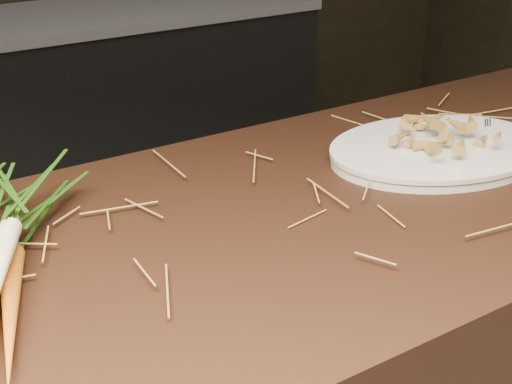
% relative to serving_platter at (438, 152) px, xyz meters
% --- Properties ---
extents(back_counter, '(1.82, 0.62, 0.84)m').
position_rel_serving_platter_xyz_m(back_counter, '(-0.08, 1.85, -0.49)').
color(back_counter, black).
rests_on(back_counter, ground).
extents(straw_bedding, '(1.40, 0.60, 0.02)m').
position_rel_serving_platter_xyz_m(straw_bedding, '(-0.38, -0.03, -0.00)').
color(straw_bedding, '#A2743C').
rests_on(straw_bedding, main_counter).
extents(serving_platter, '(0.48, 0.38, 0.02)m').
position_rel_serving_platter_xyz_m(serving_platter, '(0.00, 0.00, 0.00)').
color(serving_platter, white).
rests_on(serving_platter, main_counter).
extents(roasted_veg_heap, '(0.24, 0.20, 0.05)m').
position_rel_serving_platter_xyz_m(roasted_veg_heap, '(0.00, 0.00, 0.04)').
color(roasted_veg_heap, '#A07239').
rests_on(roasted_veg_heap, serving_platter).
extents(serving_fork, '(0.13, 0.12, 0.00)m').
position_rel_serving_platter_xyz_m(serving_fork, '(0.15, -0.05, 0.01)').
color(serving_fork, silver).
rests_on(serving_fork, serving_platter).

